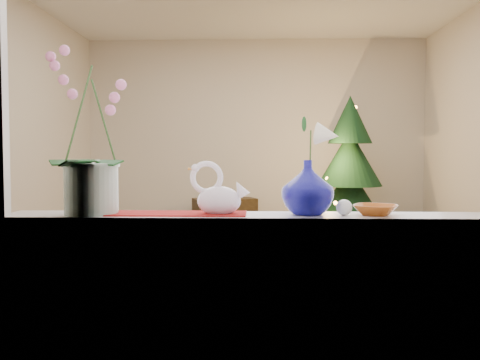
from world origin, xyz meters
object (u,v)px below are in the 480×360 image
at_px(orchid_pot, 90,130).
at_px(paperweight, 344,207).
at_px(swan, 219,189).
at_px(xmas_tree, 350,174).
at_px(blue_vase, 308,183).
at_px(side_table, 225,221).
at_px(amber_dish, 375,211).

bearing_deg(orchid_pot, paperweight, -0.50).
bearing_deg(swan, xmas_tree, 89.43).
bearing_deg(orchid_pot, blue_vase, 1.10).
distance_m(blue_vase, paperweight, 0.19).
height_order(xmas_tree, side_table, xmas_tree).
relative_size(orchid_pot, side_table, 0.95).
distance_m(swan, blue_vase, 0.39).
bearing_deg(blue_vase, paperweight, -10.23).
distance_m(orchid_pot, amber_dish, 1.30).
bearing_deg(xmas_tree, paperweight, -100.06).
height_order(blue_vase, xmas_tree, xmas_tree).
relative_size(paperweight, amber_dish, 0.43).
xyz_separation_m(swan, amber_dish, (0.68, 0.00, -0.09)).
bearing_deg(orchid_pot, side_table, 86.17).
relative_size(orchid_pot, amber_dish, 4.62).
xyz_separation_m(orchid_pot, amber_dish, (1.25, 0.01, -0.35)).
bearing_deg(side_table, xmas_tree, -38.44).
bearing_deg(xmas_tree, swan, -107.20).
xyz_separation_m(orchid_pot, swan, (0.57, 0.00, -0.26)).
relative_size(swan, amber_dish, 1.62).
bearing_deg(orchid_pot, swan, 0.45).
relative_size(swan, xmas_tree, 0.14).
relative_size(orchid_pot, blue_vase, 2.70).
bearing_deg(paperweight, side_table, 99.83).
height_order(orchid_pot, amber_dish, orchid_pot).
bearing_deg(paperweight, swan, 178.51).
bearing_deg(side_table, amber_dish, -100.03).
height_order(swan, amber_dish, swan).
bearing_deg(swan, blue_vase, 18.68).
relative_size(paperweight, side_table, 0.09).
height_order(orchid_pot, blue_vase, orchid_pot).
distance_m(amber_dish, xmas_tree, 4.19).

